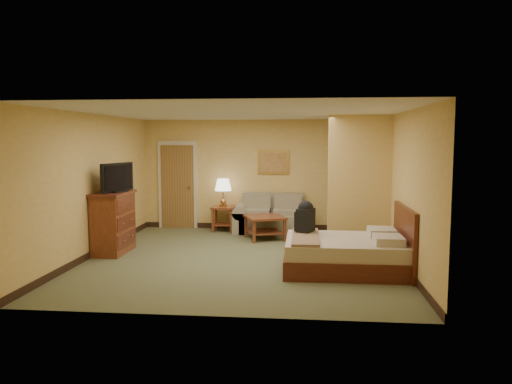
# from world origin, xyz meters

# --- Properties ---
(floor) EXTENTS (6.00, 6.00, 0.00)m
(floor) POSITION_xyz_m (0.00, 0.00, 0.00)
(floor) COLOR #595D3C
(floor) RESTS_ON ground
(ceiling) EXTENTS (6.00, 6.00, 0.00)m
(ceiling) POSITION_xyz_m (0.00, 0.00, 2.60)
(ceiling) COLOR white
(ceiling) RESTS_ON back_wall
(back_wall) EXTENTS (5.50, 0.02, 2.60)m
(back_wall) POSITION_xyz_m (0.00, 3.00, 1.30)
(back_wall) COLOR #DBB25D
(back_wall) RESTS_ON floor
(left_wall) EXTENTS (0.02, 6.00, 2.60)m
(left_wall) POSITION_xyz_m (-2.75, 0.00, 1.30)
(left_wall) COLOR #DBB25D
(left_wall) RESTS_ON floor
(right_wall) EXTENTS (0.02, 6.00, 2.60)m
(right_wall) POSITION_xyz_m (2.75, 0.00, 1.30)
(right_wall) COLOR #DBB25D
(right_wall) RESTS_ON floor
(partition) EXTENTS (1.20, 0.15, 2.60)m
(partition) POSITION_xyz_m (2.15, 0.93, 1.30)
(partition) COLOR #DBB25D
(partition) RESTS_ON floor
(door) EXTENTS (0.94, 0.16, 2.10)m
(door) POSITION_xyz_m (-1.95, 2.96, 1.03)
(door) COLOR beige
(door) RESTS_ON floor
(baseboard) EXTENTS (5.50, 0.02, 0.12)m
(baseboard) POSITION_xyz_m (0.00, 2.99, 0.06)
(baseboard) COLOR black
(baseboard) RESTS_ON floor
(loveseat) EXTENTS (1.75, 0.81, 0.88)m
(loveseat) POSITION_xyz_m (0.36, 2.57, 0.29)
(loveseat) COLOR gray
(loveseat) RESTS_ON floor
(side_table) EXTENTS (0.52, 0.52, 0.58)m
(side_table) POSITION_xyz_m (-0.79, 2.65, 0.38)
(side_table) COLOR maroon
(side_table) RESTS_ON floor
(table_lamp) EXTENTS (0.39, 0.39, 0.65)m
(table_lamp) POSITION_xyz_m (-0.79, 2.65, 1.07)
(table_lamp) COLOR #A87A3D
(table_lamp) RESTS_ON side_table
(coffee_table) EXTENTS (1.01, 1.01, 0.50)m
(coffee_table) POSITION_xyz_m (0.26, 1.75, 0.36)
(coffee_table) COLOR maroon
(coffee_table) RESTS_ON floor
(wall_picture) EXTENTS (0.74, 0.04, 0.57)m
(wall_picture) POSITION_xyz_m (0.36, 2.97, 1.60)
(wall_picture) COLOR #B78E3F
(wall_picture) RESTS_ON back_wall
(dresser) EXTENTS (0.57, 1.08, 1.16)m
(dresser) POSITION_xyz_m (-2.48, 0.19, 0.58)
(dresser) COLOR maroon
(dresser) RESTS_ON floor
(tv) EXTENTS (0.32, 0.87, 0.54)m
(tv) POSITION_xyz_m (-2.38, 0.19, 1.41)
(tv) COLOR black
(tv) RESTS_ON dresser
(bed) EXTENTS (1.96, 1.64, 1.06)m
(bed) POSITION_xyz_m (1.82, -0.67, 0.29)
(bed) COLOR #4A1B11
(bed) RESTS_ON floor
(backpack) EXTENTS (0.34, 0.39, 0.58)m
(backpack) POSITION_xyz_m (1.12, -0.33, 0.82)
(backpack) COLOR black
(backpack) RESTS_ON bed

